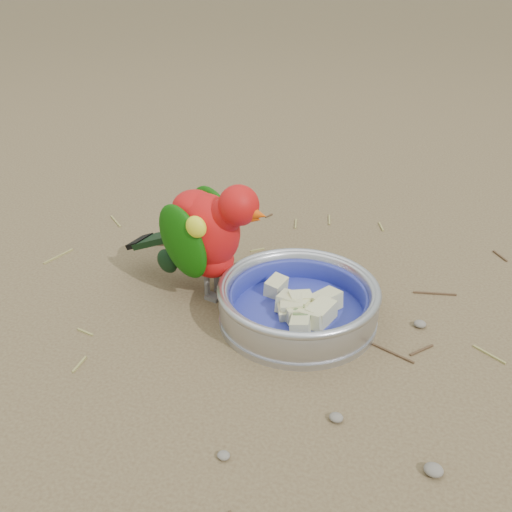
% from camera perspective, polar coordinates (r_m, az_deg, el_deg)
% --- Properties ---
extents(ground, '(60.00, 60.00, 0.00)m').
position_cam_1_polar(ground, '(0.87, -3.77, -6.91)').
color(ground, brown).
extents(food_bowl, '(0.24, 0.24, 0.02)m').
position_cam_1_polar(food_bowl, '(0.88, 4.18, -5.95)').
color(food_bowl, '#B2B2BA').
rests_on(food_bowl, ground).
extents(bowl_wall, '(0.24, 0.24, 0.04)m').
position_cam_1_polar(bowl_wall, '(0.86, 4.25, -4.32)').
color(bowl_wall, '#B2B2BA').
rests_on(bowl_wall, food_bowl).
extents(fruit_wedges, '(0.14, 0.14, 0.03)m').
position_cam_1_polar(fruit_wedges, '(0.87, 4.23, -4.70)').
color(fruit_wedges, beige).
rests_on(fruit_wedges, food_bowl).
extents(lory_parrot, '(0.26, 0.16, 0.19)m').
position_cam_1_polar(lory_parrot, '(0.90, -4.86, 1.55)').
color(lory_parrot, red).
rests_on(lory_parrot, ground).
extents(ground_debris, '(0.90, 0.80, 0.01)m').
position_cam_1_polar(ground_debris, '(0.93, 0.20, -3.89)').
color(ground_debris, olive).
rests_on(ground_debris, ground).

